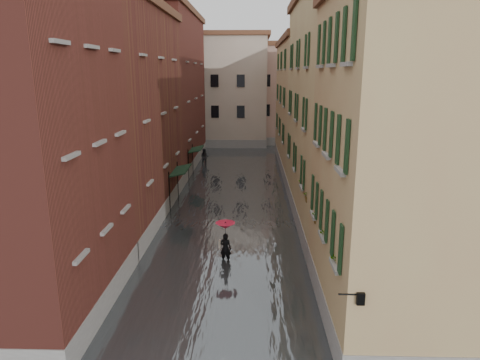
# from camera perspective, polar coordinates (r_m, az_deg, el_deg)

# --- Properties ---
(ground) EXTENTS (120.00, 120.00, 0.00)m
(ground) POSITION_cam_1_polar(r_m,az_deg,el_deg) (18.90, -2.80, -14.15)
(ground) COLOR #5D5E60
(ground) RESTS_ON ground
(floodwater) EXTENTS (10.00, 60.00, 0.20)m
(floodwater) POSITION_cam_1_polar(r_m,az_deg,el_deg) (30.91, -0.95, -2.48)
(floodwater) COLOR #4A4F53
(floodwater) RESTS_ON ground
(building_left_near) EXTENTS (6.00, 8.00, 13.00)m
(building_left_near) POSITION_cam_1_polar(r_m,az_deg,el_deg) (17.00, -27.97, 4.19)
(building_left_near) COLOR maroon
(building_left_near) RESTS_ON ground
(building_left_mid) EXTENTS (6.00, 14.00, 12.50)m
(building_left_mid) POSITION_cam_1_polar(r_m,az_deg,el_deg) (27.06, -16.53, 7.85)
(building_left_mid) COLOR brown
(building_left_mid) RESTS_ON ground
(building_left_far) EXTENTS (6.00, 16.00, 14.00)m
(building_left_far) POSITION_cam_1_polar(r_m,az_deg,el_deg) (41.49, -10.18, 11.26)
(building_left_far) COLOR maroon
(building_left_far) RESTS_ON ground
(building_right_near) EXTENTS (6.00, 8.00, 11.50)m
(building_right_near) POSITION_cam_1_polar(r_m,az_deg,el_deg) (15.95, 22.27, 1.48)
(building_right_near) COLOR tan
(building_right_near) RESTS_ON ground
(building_right_mid) EXTENTS (6.00, 14.00, 13.00)m
(building_right_mid) POSITION_cam_1_polar(r_m,az_deg,el_deg) (26.31, 14.16, 8.39)
(building_right_mid) COLOR tan
(building_right_mid) RESTS_ON ground
(building_right_far) EXTENTS (6.00, 16.00, 11.50)m
(building_right_far) POSITION_cam_1_polar(r_m,az_deg,el_deg) (41.09, 9.67, 9.50)
(building_right_far) COLOR tan
(building_right_far) RESTS_ON ground
(building_end_cream) EXTENTS (12.00, 9.00, 13.00)m
(building_end_cream) POSITION_cam_1_polar(r_m,az_deg,el_deg) (54.81, -2.97, 11.59)
(building_end_cream) COLOR beige
(building_end_cream) RESTS_ON ground
(building_end_pink) EXTENTS (10.00, 9.00, 12.00)m
(building_end_pink) POSITION_cam_1_polar(r_m,az_deg,el_deg) (56.85, 6.46, 11.11)
(building_end_pink) COLOR tan
(building_end_pink) RESTS_ON ground
(awning_near) EXTENTS (1.09, 3.19, 2.80)m
(awning_near) POSITION_cam_1_polar(r_m,az_deg,el_deg) (29.11, -7.99, 1.16)
(awning_near) COLOR black
(awning_near) RESTS_ON ground
(awning_far) EXTENTS (1.09, 2.71, 2.80)m
(awning_far) POSITION_cam_1_polar(r_m,az_deg,el_deg) (36.95, -5.94, 3.97)
(awning_far) COLOR black
(awning_far) RESTS_ON ground
(wall_lantern) EXTENTS (0.71, 0.22, 0.35)m
(wall_lantern) POSITION_cam_1_polar(r_m,az_deg,el_deg) (12.50, 15.64, -14.87)
(wall_lantern) COLOR black
(wall_lantern) RESTS_ON ground
(window_planters) EXTENTS (0.59, 10.57, 0.84)m
(window_planters) POSITION_cam_1_polar(r_m,az_deg,el_deg) (18.18, 10.28, -3.51)
(window_planters) COLOR brown
(window_planters) RESTS_ON ground
(pedestrian_main) EXTENTS (0.96, 0.96, 2.06)m
(pedestrian_main) POSITION_cam_1_polar(r_m,az_deg,el_deg) (20.57, -1.96, -7.76)
(pedestrian_main) COLOR black
(pedestrian_main) RESTS_ON ground
(pedestrian_far) EXTENTS (0.82, 0.64, 1.69)m
(pedestrian_far) POSITION_cam_1_polar(r_m,az_deg,el_deg) (42.24, -4.74, 3.06)
(pedestrian_far) COLOR black
(pedestrian_far) RESTS_ON ground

